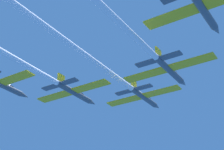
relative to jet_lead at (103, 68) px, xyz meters
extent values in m
cylinder|color=#4C5660|center=(0.00, 15.36, -0.02)|extent=(1.14, 10.35, 1.14)
cone|color=#4C5660|center=(0.00, 21.68, -0.02)|extent=(1.12, 2.28, 1.12)
ellipsoid|color=black|center=(0.00, 17.64, 0.46)|extent=(0.80, 2.07, 0.57)
cube|color=yellow|center=(-4.50, 14.85, -0.02)|extent=(7.86, 2.28, 0.25)
cube|color=yellow|center=(4.50, 14.85, -0.02)|extent=(7.86, 2.28, 0.25)
cube|color=yellow|center=(0.00, 11.23, 1.37)|extent=(0.30, 1.86, 1.66)
cube|color=#4C5660|center=(-2.34, 11.02, -0.02)|extent=(3.54, 1.37, 0.25)
cube|color=#4C5660|center=(2.34, 11.02, -0.02)|extent=(3.54, 1.37, 0.25)
cylinder|color=white|center=(0.00, -10.45, -0.02)|extent=(1.02, 41.28, 1.02)
cylinder|color=#4C5660|center=(-9.50, 3.55, -1.12)|extent=(1.14, 10.35, 1.14)
cone|color=#4C5660|center=(-9.50, 9.86, -1.12)|extent=(1.12, 2.28, 1.12)
ellipsoid|color=black|center=(-9.50, 5.82, -0.64)|extent=(0.80, 2.07, 0.57)
cube|color=yellow|center=(-14.00, 3.03, -1.12)|extent=(7.86, 2.28, 0.25)
cube|color=yellow|center=(-5.00, 3.03, -1.12)|extent=(7.86, 2.28, 0.25)
cube|color=yellow|center=(-9.50, -0.59, 0.27)|extent=(0.30, 1.86, 1.66)
cube|color=#4C5660|center=(-11.84, -0.80, -1.12)|extent=(3.54, 1.37, 0.25)
cube|color=#4C5660|center=(-7.16, -0.80, -1.12)|extent=(3.54, 1.37, 0.25)
cylinder|color=#4C5660|center=(10.65, 4.90, -1.26)|extent=(1.14, 10.35, 1.14)
cone|color=#4C5660|center=(10.65, 11.22, -1.26)|extent=(1.12, 2.28, 1.12)
ellipsoid|color=black|center=(10.65, 7.18, -0.78)|extent=(0.80, 2.07, 0.57)
cube|color=yellow|center=(6.15, 4.39, -1.26)|extent=(7.86, 2.28, 0.25)
cube|color=yellow|center=(15.15, 4.39, -1.26)|extent=(7.86, 2.28, 0.25)
cube|color=yellow|center=(10.65, 0.76, 0.14)|extent=(0.30, 1.86, 1.66)
cube|color=#4C5660|center=(8.31, 0.56, -1.26)|extent=(3.54, 1.37, 0.25)
cube|color=#4C5660|center=(12.99, 0.56, -1.26)|extent=(3.54, 1.37, 0.25)
cylinder|color=#4C5660|center=(-20.22, -5.82, -0.40)|extent=(1.14, 10.35, 1.14)
cone|color=#4C5660|center=(-20.22, 0.49, -0.40)|extent=(1.12, 2.28, 1.12)
ellipsoid|color=black|center=(-20.22, -3.55, 0.09)|extent=(0.80, 2.07, 0.57)
cube|color=yellow|center=(-15.72, -6.34, -0.40)|extent=(7.86, 2.28, 0.25)
cylinder|color=#4C5660|center=(21.12, -6.83, 0.03)|extent=(1.14, 10.35, 1.14)
cone|color=#4C5660|center=(21.12, -0.52, 0.03)|extent=(1.12, 2.28, 1.12)
ellipsoid|color=black|center=(21.12, -4.55, 0.51)|extent=(0.80, 2.07, 0.57)
cube|color=yellow|center=(16.62, -7.34, 0.03)|extent=(7.86, 2.28, 0.25)
camera|label=1|loc=(31.86, -46.55, -30.80)|focal=56.89mm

